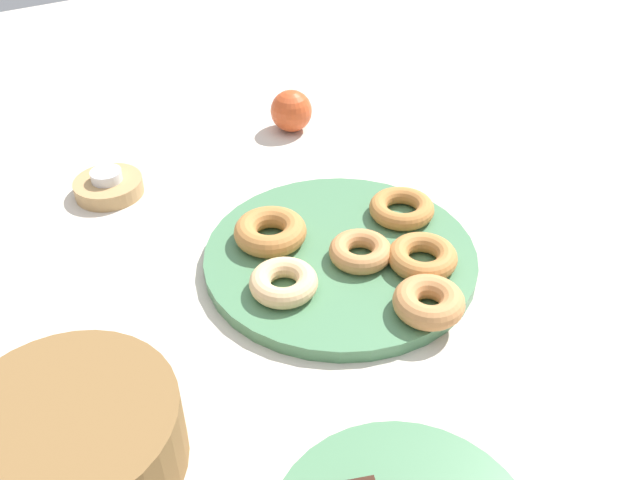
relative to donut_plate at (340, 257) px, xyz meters
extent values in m
plane|color=beige|center=(0.00, 0.00, -0.01)|extent=(2.40, 2.40, 0.00)
cylinder|color=#4C7F56|center=(0.00, 0.00, 0.00)|extent=(0.34, 0.34, 0.02)
torus|color=#C6844C|center=(-0.03, -0.01, 0.02)|extent=(0.10, 0.10, 0.02)
torus|color=#BC7A3D|center=(0.02, -0.11, 0.02)|extent=(0.12, 0.12, 0.02)
torus|color=#EABC84|center=(-0.03, 0.10, 0.02)|extent=(0.11, 0.11, 0.02)
torus|color=#BC7A3D|center=(-0.07, -0.07, 0.02)|extent=(0.11, 0.11, 0.03)
torus|color=#BC7A3D|center=(0.07, 0.06, 0.02)|extent=(0.12, 0.12, 0.03)
torus|color=#C6844C|center=(-0.14, -0.02, 0.02)|extent=(0.11, 0.11, 0.03)
cylinder|color=tan|center=(0.31, 0.20, 0.00)|extent=(0.10, 0.10, 0.02)
cylinder|color=silver|center=(0.31, 0.20, 0.02)|extent=(0.04, 0.04, 0.02)
cylinder|color=brown|center=(-0.12, 0.36, 0.03)|extent=(0.28, 0.28, 0.07)
sphere|color=#CC4C23|center=(0.33, -0.12, 0.03)|extent=(0.07, 0.07, 0.07)
camera|label=1|loc=(-0.54, 0.37, 0.53)|focal=37.65mm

